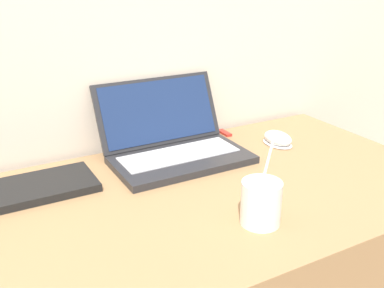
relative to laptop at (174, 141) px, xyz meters
name	(u,v)px	position (x,y,z in m)	size (l,w,h in m)	color
laptop	(174,141)	(0.00, 0.00, 0.00)	(0.38, 0.30, 0.21)	#232326
drink_cup	(262,202)	(0.00, -0.41, 0.00)	(0.09, 0.09, 0.19)	silver
computer_mouse	(278,139)	(0.32, -0.07, -0.03)	(0.07, 0.11, 0.04)	white
external_keyboard	(14,192)	(-0.45, -0.03, -0.04)	(0.39, 0.16, 0.02)	black
usb_stick	(225,133)	(0.23, 0.09, -0.04)	(0.02, 0.06, 0.01)	#B2261E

